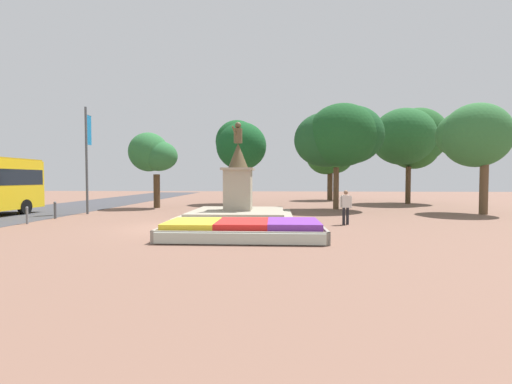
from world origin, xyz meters
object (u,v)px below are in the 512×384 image
at_px(flower_planter, 243,230).
at_px(pedestrian_with_handbag, 346,205).
at_px(statue_monument, 238,201).
at_px(kerb_bollard_north, 55,210).
at_px(banner_pole, 87,157).
at_px(kerb_bollard_mid_b, 27,215).

distance_m(flower_planter, pedestrian_with_handbag, 5.92).
bearing_deg(statue_monument, kerb_bollard_north, -172.64).
bearing_deg(banner_pole, flower_planter, -37.73).
bearing_deg(flower_planter, kerb_bollard_mid_b, 162.83).
bearing_deg(kerb_bollard_mid_b, pedestrian_with_handbag, 2.48).
relative_size(banner_pole, kerb_bollard_north, 7.01).
distance_m(pedestrian_with_handbag, kerb_bollard_mid_b, 15.00).
bearing_deg(kerb_bollard_north, kerb_bollard_mid_b, -87.95).
distance_m(statue_monument, banner_pole, 9.77).
height_order(flower_planter, banner_pole, banner_pole).
distance_m(banner_pole, kerb_bollard_mid_b, 5.59).
xyz_separation_m(flower_planter, pedestrian_with_handbag, (4.40, 3.92, 0.63)).
xyz_separation_m(pedestrian_with_handbag, kerb_bollard_north, (-15.05, 1.52, -0.44)).
distance_m(flower_planter, kerb_bollard_north, 11.97).
bearing_deg(pedestrian_with_handbag, banner_pole, 164.62).
distance_m(statue_monument, kerb_bollard_north, 9.81).
bearing_deg(pedestrian_with_handbag, statue_monument, 152.51).
bearing_deg(banner_pole, pedestrian_with_handbag, -15.38).
xyz_separation_m(statue_monument, banner_pole, (-9.34, 1.26, 2.56)).
xyz_separation_m(kerb_bollard_mid_b, kerb_bollard_north, (-0.08, 2.17, 0.05)).
height_order(flower_planter, kerb_bollard_north, kerb_bollard_north).
relative_size(banner_pole, pedestrian_with_handbag, 4.03).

